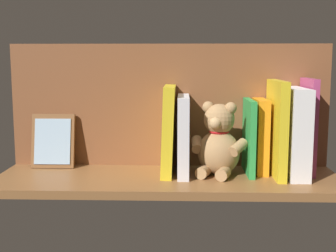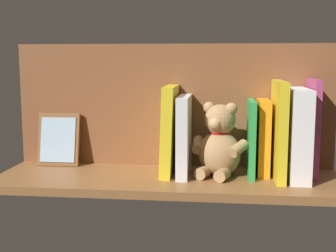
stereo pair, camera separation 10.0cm
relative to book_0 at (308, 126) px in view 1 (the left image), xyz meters
The scene contains 11 objects.
ground_plane 41.84cm from the book_0, ahead, with size 94.16×30.94×2.20cm, color brown.
shelf_back_panel 40.09cm from the book_0, 11.75° to the right, with size 94.16×1.50×36.31cm, color brown.
book_0 is the anchor object (origin of this frame).
dictionary_thick_white 5.45cm from the book_0, 32.37° to the left, with size 5.30×19.40×24.14cm, color white.
book_1 9.74cm from the book_0, 17.29° to the left, with size 2.40×19.70×26.14cm, color yellow.
book_2 13.39cm from the book_0, ahead, with size 3.20×12.83×20.73cm, color orange.
book_3 16.72cm from the book_0, ahead, with size 1.67×15.83×20.74cm, color green.
teddy_bear 25.65cm from the book_0, ahead, with size 15.50×15.53×20.32cm.
book_4 34.93cm from the book_0, ahead, with size 3.09×18.28×21.83cm, color silver.
book_5 38.83cm from the book_0, ahead, with size 3.00×17.54×24.53cm, color yellow.
picture_frame_leaning 73.65cm from the book_0, ahead, with size 12.67×4.65×15.91cm.
Camera 1 is at (-3.92, 121.04, 31.60)cm, focal length 48.36 mm.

